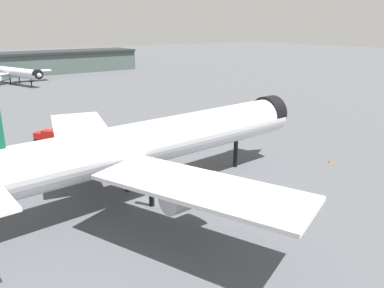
# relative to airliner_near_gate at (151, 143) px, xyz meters

# --- Properties ---
(ground) EXTENTS (900.00, 900.00, 0.00)m
(ground) POSITION_rel_airliner_near_gate_xyz_m (-2.11, -2.40, -8.95)
(ground) COLOR #4C4F54
(airliner_near_gate) EXTENTS (69.60, 63.17, 20.31)m
(airliner_near_gate) POSITION_rel_airliner_near_gate_xyz_m (0.00, 0.00, 0.00)
(airliner_near_gate) COLOR silver
(airliner_near_gate) RESTS_ON ground
(airliner_far_taxiway) EXTENTS (37.20, 41.85, 12.70)m
(airliner_far_taxiway) POSITION_rel_airliner_near_gate_xyz_m (5.78, 145.90, -3.35)
(airliner_far_taxiway) COLOR silver
(airliner_far_taxiway) RESTS_ON ground
(service_truck_front) EXTENTS (5.57, 5.45, 3.00)m
(service_truck_front) POSITION_rel_airliner_near_gate_xyz_m (-6.98, 40.56, -7.36)
(service_truck_front) COLOR black
(service_truck_front) RESTS_ON ground
(traffic_cone_wingtip) EXTENTS (0.62, 0.62, 0.77)m
(traffic_cone_wingtip) POSITION_rel_airliner_near_gate_xyz_m (37.27, -7.49, -8.57)
(traffic_cone_wingtip) COLOR #F2600C
(traffic_cone_wingtip) RESTS_ON ground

